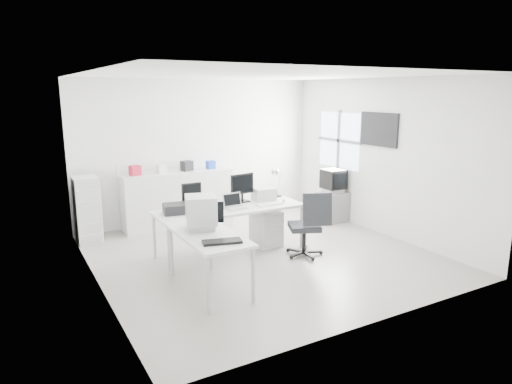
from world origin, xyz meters
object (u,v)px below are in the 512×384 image
side_desk (210,261)px  lcd_monitor_small (192,196)px  inkjet_printer (177,209)px  sideboard (178,199)px  lcd_monitor_large (242,188)px  crt_monitor (201,211)px  main_desk (230,230)px  filing_cabinet (87,210)px  laser_printer (264,194)px  tv_cabinet (332,207)px  crt_tv (333,181)px  drawer_pedestal (266,228)px  office_chair (304,224)px  laptop (236,203)px

side_desk → lcd_monitor_small: lcd_monitor_small is taller
inkjet_printer → sideboard: bearing=80.4°
lcd_monitor_large → crt_monitor: (-1.20, -1.10, 0.02)m
main_desk → filing_cabinet: (-1.90, 1.71, 0.20)m
lcd_monitor_small → laser_printer: size_ratio=1.12×
inkjet_printer → tv_cabinet: size_ratio=0.68×
inkjet_printer → crt_tv: crt_tv is taller
lcd_monitor_large → laser_printer: lcd_monitor_large is taller
lcd_monitor_small → sideboard: size_ratio=0.19×
filing_cabinet → sideboard: bearing=5.4°
lcd_monitor_large → filing_cabinet: (-2.25, 1.46, -0.41)m
main_desk → side_desk: (-0.85, -1.10, 0.00)m
tv_cabinet → sideboard: 3.07m
drawer_pedestal → filing_cabinet: filing_cabinet is taller
main_desk → crt_tv: 2.71m
office_chair → tv_cabinet: (1.64, 1.33, -0.23)m
side_desk → lcd_monitor_large: bearing=48.4°
side_desk → office_chair: bearing=12.7°
side_desk → crt_monitor: bearing=90.0°
inkjet_printer → sideboard: size_ratio=0.19×
crt_tv → drawer_pedestal: bearing=-162.9°
main_desk → sideboard: size_ratio=1.12×
main_desk → crt_monitor: bearing=-135.0°
laser_printer → filing_cabinet: bearing=158.1°
laser_printer → tv_cabinet: (1.85, 0.41, -0.55)m
side_desk → laptop: (0.90, 1.00, 0.47)m
laptop → tv_cabinet: bearing=11.5°
laptop → crt_monitor: 1.18m
main_desk → sideboard: bearing=96.2°
laser_printer → office_chair: 0.99m
laser_printer → sideboard: size_ratio=0.17×
drawer_pedestal → filing_cabinet: (-2.60, 1.66, 0.27)m
main_desk → office_chair: (0.96, -0.69, 0.15)m
side_desk → drawer_pedestal: (1.55, 1.15, -0.08)m
side_desk → crt_tv: crt_tv is taller
lcd_monitor_small → lcd_monitor_large: (0.90, 0.00, 0.03)m
tv_cabinet → laptop: bearing=-163.9°
crt_tv → side_desk: bearing=-153.3°
main_desk → drawer_pedestal: bearing=4.1°
tv_cabinet → crt_tv: bearing=0.0°
laser_printer → crt_monitor: crt_monitor is taller
inkjet_printer → laser_printer: 1.60m
main_desk → sideboard: (-0.20, 1.87, 0.16)m
lcd_monitor_large → crt_tv: 2.28m
office_chair → crt_monitor: bearing=-151.1°
laser_printer → laptop: bearing=-148.1°
filing_cabinet → laptop: bearing=-42.8°
main_desk → inkjet_printer: inkjet_printer is taller
crt_monitor → side_desk: bearing=-72.2°
laser_printer → drawer_pedestal: bearing=-99.0°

